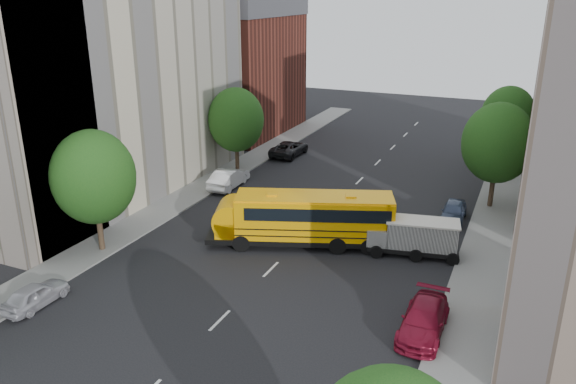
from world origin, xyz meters
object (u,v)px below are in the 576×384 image
Objects in this scene: parked_car_4 at (453,211)px; street_tree_4 at (498,143)px; street_tree_2 at (236,120)px; street_tree_5 at (508,116)px; street_tree_1 at (94,177)px; parked_car_0 at (35,295)px; school_bus at (302,217)px; parked_car_3 at (424,320)px; parked_car_5 at (488,153)px; safari_truck at (415,236)px; parked_car_1 at (229,178)px; parked_car_2 at (289,148)px.

street_tree_4 is at bearing 58.76° from parked_car_4.
street_tree_2 is 25.06m from street_tree_5.
street_tree_1 is 28.43m from street_tree_4.
street_tree_2 is at bearing -86.30° from parked_car_0.
school_bus is 11.62m from parked_car_3.
street_tree_1 is 0.98× the size of street_tree_4.
parked_car_5 is at bearing 95.88° from street_tree_4.
safari_truck is at bearing -103.43° from parked_car_4.
street_tree_1 is 1.62× the size of parked_car_1.
school_bus is (11.33, 5.98, -2.99)m from street_tree_1.
parked_car_5 is at bearing -139.91° from parked_car_1.
street_tree_1 reaches higher than parked_car_2.
safari_truck is 1.53× the size of parked_car_0.
street_tree_5 is 1.30× the size of safari_truck.
safari_truck is 1.43× the size of parked_car_4.
street_tree_2 is at bearing 167.69° from parked_car_4.
street_tree_2 is 2.05× the size of parked_car_0.
parked_car_2 is 1.08× the size of parked_car_3.
parked_car_2 is (0.80, 31.44, 0.10)m from parked_car_0.
street_tree_5 is at bearing 45.59° from school_bus.
parked_car_2 is (-16.17, 17.34, -0.51)m from safari_truck.
school_bus reaches higher than parked_car_2.
street_tree_2 is at bearing 112.84° from school_bus.
street_tree_1 is at bearing -168.82° from safari_truck.
safari_truck is at bearing -139.82° from parked_car_0.
parked_car_2 is at bearing 125.40° from parked_car_3.
parked_car_2 reaches higher than parked_car_5.
school_bus is 2.19× the size of safari_truck.
safari_truck is (18.37, 7.46, -3.71)m from street_tree_1.
parked_car_4 reaches higher than parked_car_5.
street_tree_4 is 1.41× the size of safari_truck.
parked_car_4 is at bearing 23.58° from school_bus.
street_tree_1 is 1.37× the size of safari_truck.
street_tree_5 is 1.54× the size of parked_car_1.
street_tree_5 is at bearing 69.91° from safari_truck.
street_tree_2 is 5.90m from parked_car_1.
safari_truck is at bearing -29.85° from street_tree_2.
street_tree_4 is at bearing 60.05° from safari_truck.
parked_car_0 is 0.97× the size of parked_car_5.
street_tree_5 is at bearing -46.12° from parked_car_5.
street_tree_1 is 14.60m from parked_car_1.
school_bus is 7.23m from safari_truck.
safari_truck is 1.18× the size of parked_car_1.
parked_car_0 is at bearing -86.75° from street_tree_2.
parked_car_2 reaches higher than parked_car_0.
street_tree_1 is 13.15m from school_bus.
parked_car_0 is 0.93× the size of parked_car_4.
parked_car_1 is 0.92× the size of parked_car_2.
parked_car_5 is (20.60, 31.60, -4.32)m from street_tree_1.
parked_car_1 is at bearing -134.58° from parked_car_5.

